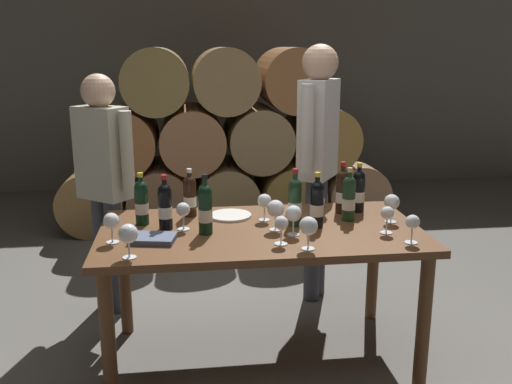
# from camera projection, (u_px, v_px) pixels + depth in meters

# --- Properties ---
(ground_plane) EXTENTS (14.00, 14.00, 0.00)m
(ground_plane) POSITION_uv_depth(u_px,v_px,m) (260.00, 357.00, 3.20)
(ground_plane) COLOR #66635E
(cellar_back_wall) EXTENTS (10.00, 0.24, 2.80)m
(cellar_back_wall) POSITION_uv_depth(u_px,v_px,m) (215.00, 71.00, 6.89)
(cellar_back_wall) COLOR slate
(cellar_back_wall) RESTS_ON ground_plane
(barrel_stack) EXTENTS (3.12, 0.90, 1.69)m
(barrel_stack) POSITION_uv_depth(u_px,v_px,m) (225.00, 146.00, 5.51)
(barrel_stack) COLOR olive
(barrel_stack) RESTS_ON ground_plane
(dining_table) EXTENTS (1.70, 0.90, 0.76)m
(dining_table) POSITION_uv_depth(u_px,v_px,m) (261.00, 245.00, 3.03)
(dining_table) COLOR brown
(dining_table) RESTS_ON ground_plane
(wine_bottle_0) EXTENTS (0.07, 0.07, 0.28)m
(wine_bottle_0) POSITION_uv_depth(u_px,v_px,m) (190.00, 196.00, 3.21)
(wine_bottle_0) COLOR black
(wine_bottle_0) RESTS_ON dining_table
(wine_bottle_1) EXTENTS (0.07, 0.07, 0.30)m
(wine_bottle_1) POSITION_uv_depth(u_px,v_px,m) (342.00, 191.00, 3.27)
(wine_bottle_1) COLOR black
(wine_bottle_1) RESTS_ON dining_table
(wine_bottle_2) EXTENTS (0.07, 0.07, 0.29)m
(wine_bottle_2) POSITION_uv_depth(u_px,v_px,m) (358.00, 191.00, 3.29)
(wine_bottle_2) COLOR black
(wine_bottle_2) RESTS_ON dining_table
(wine_bottle_3) EXTENTS (0.07, 0.07, 0.31)m
(wine_bottle_3) POSITION_uv_depth(u_px,v_px,m) (205.00, 209.00, 2.90)
(wine_bottle_3) COLOR black
(wine_bottle_3) RESTS_ON dining_table
(wine_bottle_4) EXTENTS (0.07, 0.07, 0.30)m
(wine_bottle_4) POSITION_uv_depth(u_px,v_px,m) (349.00, 198.00, 3.13)
(wine_bottle_4) COLOR #19381E
(wine_bottle_4) RESTS_ON dining_table
(wine_bottle_5) EXTENTS (0.07, 0.07, 0.29)m
(wine_bottle_5) POSITION_uv_depth(u_px,v_px,m) (142.00, 202.00, 3.06)
(wine_bottle_5) COLOR black
(wine_bottle_5) RESTS_ON dining_table
(wine_bottle_6) EXTENTS (0.07, 0.07, 0.30)m
(wine_bottle_6) POSITION_uv_depth(u_px,v_px,m) (317.00, 204.00, 3.01)
(wine_bottle_6) COLOR black
(wine_bottle_6) RESTS_ON dining_table
(wine_bottle_7) EXTENTS (0.07, 0.07, 0.31)m
(wine_bottle_7) POSITION_uv_depth(u_px,v_px,m) (295.00, 201.00, 3.03)
(wine_bottle_7) COLOR #19381E
(wine_bottle_7) RESTS_ON dining_table
(wine_bottle_8) EXTENTS (0.07, 0.07, 0.29)m
(wine_bottle_8) POSITION_uv_depth(u_px,v_px,m) (165.00, 206.00, 2.98)
(wine_bottle_8) COLOR black
(wine_bottle_8) RESTS_ON dining_table
(wine_glass_0) EXTENTS (0.09, 0.09, 0.16)m
(wine_glass_0) POSITION_uv_depth(u_px,v_px,m) (309.00, 226.00, 2.68)
(wine_glass_0) COLOR white
(wine_glass_0) RESTS_ON dining_table
(wine_glass_1) EXTENTS (0.07, 0.07, 0.14)m
(wine_glass_1) POSITION_uv_depth(u_px,v_px,m) (387.00, 214.00, 2.91)
(wine_glass_1) COLOR white
(wine_glass_1) RESTS_ON dining_table
(wine_glass_2) EXTENTS (0.08, 0.08, 0.15)m
(wine_glass_2) POSITION_uv_depth(u_px,v_px,m) (111.00, 222.00, 2.77)
(wine_glass_2) COLOR white
(wine_glass_2) RESTS_ON dining_table
(wine_glass_3) EXTENTS (0.08, 0.08, 0.16)m
(wine_glass_3) POSITION_uv_depth(u_px,v_px,m) (294.00, 214.00, 2.88)
(wine_glass_3) COLOR white
(wine_glass_3) RESTS_ON dining_table
(wine_glass_4) EXTENTS (0.09, 0.09, 0.16)m
(wine_glass_4) POSITION_uv_depth(u_px,v_px,m) (128.00, 234.00, 2.57)
(wine_glass_4) COLOR white
(wine_glass_4) RESTS_ON dining_table
(wine_glass_5) EXTENTS (0.08, 0.08, 0.15)m
(wine_glass_5) POSITION_uv_depth(u_px,v_px,m) (318.00, 202.00, 3.12)
(wine_glass_5) COLOR white
(wine_glass_5) RESTS_ON dining_table
(wine_glass_6) EXTENTS (0.09, 0.09, 0.16)m
(wine_glass_6) POSITION_uv_depth(u_px,v_px,m) (276.00, 209.00, 2.96)
(wine_glass_6) COLOR white
(wine_glass_6) RESTS_ON dining_table
(wine_glass_7) EXTENTS (0.07, 0.07, 0.14)m
(wine_glass_7) POSITION_uv_depth(u_px,v_px,m) (413.00, 223.00, 2.77)
(wine_glass_7) COLOR white
(wine_glass_7) RESTS_ON dining_table
(wine_glass_8) EXTENTS (0.08, 0.08, 0.15)m
(wine_glass_8) POSITION_uv_depth(u_px,v_px,m) (264.00, 202.00, 3.13)
(wine_glass_8) COLOR white
(wine_glass_8) RESTS_ON dining_table
(wine_glass_9) EXTENTS (0.07, 0.07, 0.14)m
(wine_glass_9) POSITION_uv_depth(u_px,v_px,m) (281.00, 224.00, 2.75)
(wine_glass_9) COLOR white
(wine_glass_9) RESTS_ON dining_table
(wine_glass_10) EXTENTS (0.08, 0.08, 0.16)m
(wine_glass_10) POSITION_uv_depth(u_px,v_px,m) (392.00, 203.00, 3.09)
(wine_glass_10) COLOR white
(wine_glass_10) RESTS_ON dining_table
(wine_glass_11) EXTENTS (0.07, 0.07, 0.15)m
(wine_glass_11) POSITION_uv_depth(u_px,v_px,m) (183.00, 211.00, 2.97)
(wine_glass_11) COLOR white
(wine_glass_11) RESTS_ON dining_table
(tasting_notebook) EXTENTS (0.25, 0.20, 0.03)m
(tasting_notebook) POSITION_uv_depth(u_px,v_px,m) (153.00, 239.00, 2.81)
(tasting_notebook) COLOR #4C5670
(tasting_notebook) RESTS_ON dining_table
(serving_plate) EXTENTS (0.24, 0.24, 0.01)m
(serving_plate) POSITION_uv_depth(u_px,v_px,m) (230.00, 216.00, 3.22)
(serving_plate) COLOR white
(serving_plate) RESTS_ON dining_table
(sommelier_presenting) EXTENTS (0.32, 0.43, 1.72)m
(sommelier_presenting) POSITION_uv_depth(u_px,v_px,m) (318.00, 149.00, 3.72)
(sommelier_presenting) COLOR #383842
(sommelier_presenting) RESTS_ON ground_plane
(taster_seated_left) EXTENTS (0.40, 0.34, 1.54)m
(taster_seated_left) POSITION_uv_depth(u_px,v_px,m) (104.00, 174.00, 3.55)
(taster_seated_left) COLOR #383842
(taster_seated_left) RESTS_ON ground_plane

